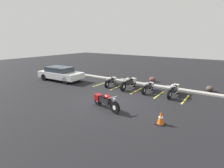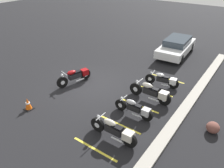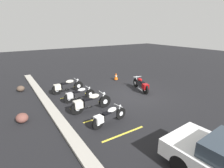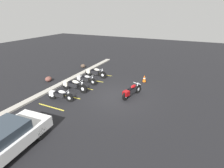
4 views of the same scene
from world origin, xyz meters
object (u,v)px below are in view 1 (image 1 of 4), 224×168
at_px(motorcycle_maroon_featured, 105,101).
at_px(car_white, 60,73).
at_px(traffic_cone, 161,118).
at_px(parked_bike_0, 111,81).
at_px(parked_bike_2, 148,86).
at_px(landscape_rock_0, 210,89).
at_px(landscape_rock_1, 153,79).
at_px(parked_bike_3, 174,89).
at_px(parked_bike_1, 129,82).

xyz_separation_m(motorcycle_maroon_featured, car_white, (-7.55, 3.13, 0.22)).
distance_m(motorcycle_maroon_featured, traffic_cone, 3.25).
relative_size(parked_bike_0, parked_bike_2, 0.99).
distance_m(landscape_rock_0, landscape_rock_1, 4.71).
height_order(parked_bike_2, traffic_cone, parked_bike_2).
bearing_deg(car_white, parked_bike_3, 4.31).
bearing_deg(parked_bike_1, parked_bike_0, -85.84).
height_order(motorcycle_maroon_featured, car_white, car_white).
bearing_deg(parked_bike_1, car_white, -78.33).
distance_m(motorcycle_maroon_featured, car_white, 8.18).
relative_size(motorcycle_maroon_featured, traffic_cone, 3.46).
bearing_deg(landscape_rock_0, landscape_rock_1, 174.33).
height_order(parked_bike_0, traffic_cone, parked_bike_0).
distance_m(parked_bike_1, landscape_rock_1, 3.25).
distance_m(motorcycle_maroon_featured, parked_bike_1, 4.52).
xyz_separation_m(motorcycle_maroon_featured, parked_bike_1, (-0.89, 4.43, 0.02)).
distance_m(car_white, landscape_rock_1, 8.59).
distance_m(parked_bike_3, car_white, 10.16).
xyz_separation_m(landscape_rock_0, landscape_rock_1, (-4.69, 0.47, 0.02)).
bearing_deg(landscape_rock_0, parked_bike_0, -158.25).
bearing_deg(motorcycle_maroon_featured, parked_bike_1, 117.02).
bearing_deg(landscape_rock_1, landscape_rock_0, -5.67).
height_order(parked_bike_1, landscape_rock_0, parked_bike_1).
distance_m(parked_bike_1, traffic_cone, 6.12).
bearing_deg(parked_bike_0, car_white, -85.08).
xyz_separation_m(motorcycle_maroon_featured, parked_bike_3, (2.51, 4.52, 0.00)).
height_order(parked_bike_1, car_white, car_white).
relative_size(parked_bike_2, car_white, 0.45).
height_order(motorcycle_maroon_featured, parked_bike_3, same).
bearing_deg(traffic_cone, parked_bike_0, 143.00).
distance_m(parked_bike_2, landscape_rock_0, 4.63).
bearing_deg(landscape_rock_1, parked_bike_1, -101.79).
xyz_separation_m(parked_bike_0, landscape_rock_0, (7.04, 2.81, -0.20)).
bearing_deg(motorcycle_maroon_featured, landscape_rock_1, 107.35).
xyz_separation_m(parked_bike_0, landscape_rock_1, (2.35, 3.27, -0.19)).
distance_m(landscape_rock_1, traffic_cone, 8.42).
bearing_deg(parked_bike_1, landscape_rock_1, 168.89).
bearing_deg(traffic_cone, parked_bike_2, 119.48).
relative_size(motorcycle_maroon_featured, parked_bike_2, 1.09).
bearing_deg(parked_bike_2, landscape_rock_0, 125.95).
height_order(parked_bike_1, traffic_cone, parked_bike_1).
xyz_separation_m(landscape_rock_0, traffic_cone, (-1.21, -7.20, 0.09)).
relative_size(parked_bike_0, parked_bike_1, 0.84).
bearing_deg(motorcycle_maroon_featured, traffic_cone, 14.38).
distance_m(parked_bike_1, parked_bike_3, 3.40).
height_order(motorcycle_maroon_featured, landscape_rock_1, motorcycle_maroon_featured).
bearing_deg(motorcycle_maroon_featured, parked_bike_0, 136.47).
bearing_deg(parked_bike_2, car_white, -81.52).
height_order(motorcycle_maroon_featured, traffic_cone, motorcycle_maroon_featured).
height_order(parked_bike_2, landscape_rock_1, parked_bike_2).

